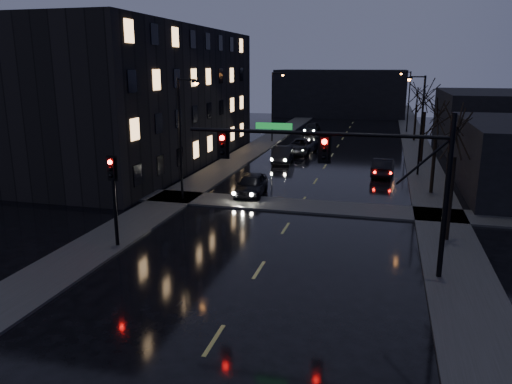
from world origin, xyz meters
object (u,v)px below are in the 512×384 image
Objects in this scene: oncoming_car_a at (251,185)px; oncoming_car_d at (312,128)px; oncoming_car_b at (283,155)px; oncoming_car_c at (301,146)px; lead_car at (383,167)px.

oncoming_car_a is 1.00× the size of oncoming_car_d.
oncoming_car_b is at bearing 87.79° from oncoming_car_a.
oncoming_car_d is (-1.21, 15.77, -0.10)m from oncoming_car_c.
oncoming_car_d is 26.24m from lead_car.
oncoming_car_b is 0.83× the size of oncoming_car_c.
lead_car is at bearing 41.97° from oncoming_car_a.
oncoming_car_a is at bearing -91.46° from oncoming_car_b.
oncoming_car_b is 5.26m from oncoming_car_c.
oncoming_car_c is (0.76, 5.20, 0.01)m from oncoming_car_b.
oncoming_car_d is at bearing 100.51° from oncoming_car_c.
oncoming_car_b reaches higher than oncoming_car_d.
oncoming_car_c is at bearing -84.88° from oncoming_car_d.
oncoming_car_d is at bearing 87.80° from oncoming_car_a.
oncoming_car_a is 0.83× the size of oncoming_car_c.
oncoming_car_a is at bearing 49.65° from lead_car.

